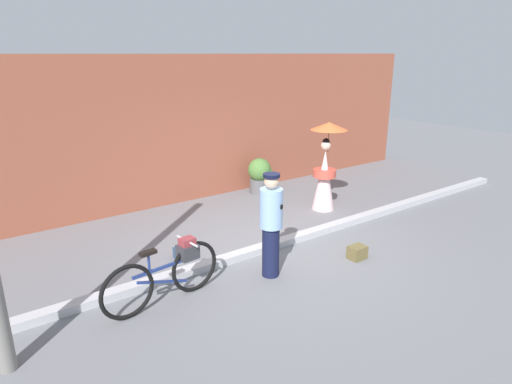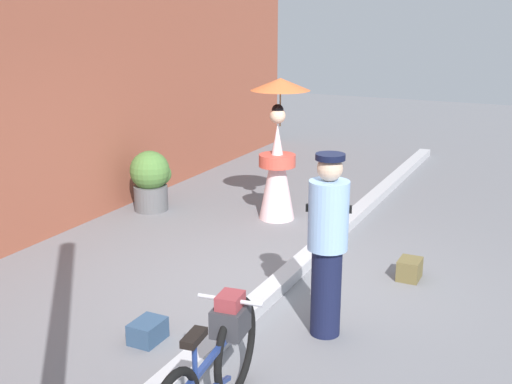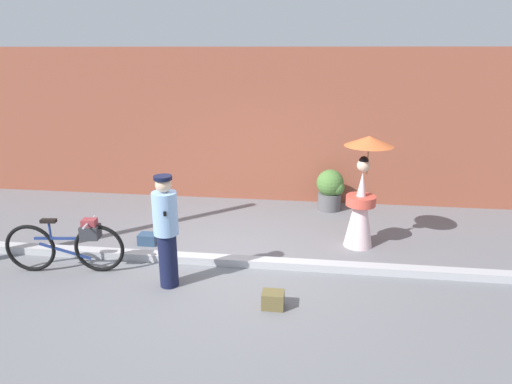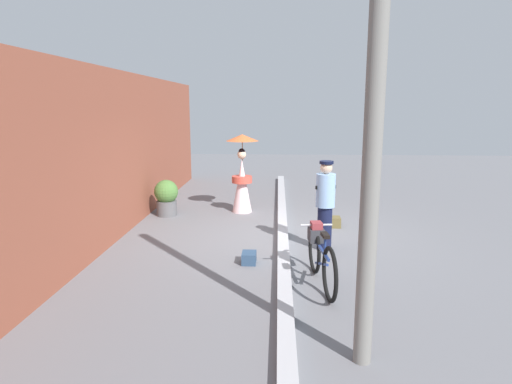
{
  "view_description": "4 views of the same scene",
  "coord_description": "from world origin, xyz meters",
  "px_view_note": "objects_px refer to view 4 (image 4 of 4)",
  "views": [
    {
      "loc": [
        -4.31,
        -5.48,
        3.24
      ],
      "look_at": [
        -0.28,
        0.13,
        1.04
      ],
      "focal_mm": 30.74,
      "sensor_mm": 36.0,
      "label": 1
    },
    {
      "loc": [
        -5.44,
        -2.43,
        2.72
      ],
      "look_at": [
        0.12,
        0.3,
        0.96
      ],
      "focal_mm": 45.0,
      "sensor_mm": 36.0,
      "label": 2
    },
    {
      "loc": [
        1.3,
        -6.18,
        3.2
      ],
      "look_at": [
        0.46,
        0.39,
        1.07
      ],
      "focal_mm": 31.46,
      "sensor_mm": 36.0,
      "label": 3
    },
    {
      "loc": [
        -8.3,
        0.11,
        2.56
      ],
      "look_at": [
        0.56,
        0.55,
        0.81
      ],
      "focal_mm": 30.85,
      "sensor_mm": 36.0,
      "label": 4
    }
  ],
  "objects_px": {
    "person_with_parasol": "(242,174)",
    "bicycle_near_officer": "(320,254)",
    "person_officer": "(325,203)",
    "backpack_spare": "(335,222)",
    "utility_pole": "(374,123)",
    "potted_plant_by_door": "(167,196)",
    "backpack_on_pavement": "(249,258)"
  },
  "relations": [
    {
      "from": "person_with_parasol",
      "to": "backpack_on_pavement",
      "type": "relative_size",
      "value": 6.13
    },
    {
      "from": "person_officer",
      "to": "potted_plant_by_door",
      "type": "distance_m",
      "value": 4.18
    },
    {
      "from": "bicycle_near_officer",
      "to": "utility_pole",
      "type": "relative_size",
      "value": 0.37
    },
    {
      "from": "backpack_on_pavement",
      "to": "person_officer",
      "type": "bearing_deg",
      "value": -58.55
    },
    {
      "from": "bicycle_near_officer",
      "to": "person_with_parasol",
      "type": "relative_size",
      "value": 0.94
    },
    {
      "from": "utility_pole",
      "to": "backpack_on_pavement",
      "type": "bearing_deg",
      "value": 25.6
    },
    {
      "from": "bicycle_near_officer",
      "to": "backpack_on_pavement",
      "type": "bearing_deg",
      "value": 54.29
    },
    {
      "from": "bicycle_near_officer",
      "to": "person_officer",
      "type": "relative_size",
      "value": 1.1
    },
    {
      "from": "person_with_parasol",
      "to": "utility_pole",
      "type": "distance_m",
      "value": 6.72
    },
    {
      "from": "potted_plant_by_door",
      "to": "utility_pole",
      "type": "bearing_deg",
      "value": -149.47
    },
    {
      "from": "backpack_spare",
      "to": "utility_pole",
      "type": "bearing_deg",
      "value": 175.83
    },
    {
      "from": "backpack_on_pavement",
      "to": "backpack_spare",
      "type": "distance_m",
      "value": 2.86
    },
    {
      "from": "bicycle_near_officer",
      "to": "utility_pole",
      "type": "xyz_separation_m",
      "value": [
        -1.99,
        -0.24,
        1.96
      ]
    },
    {
      "from": "person_officer",
      "to": "backpack_spare",
      "type": "relative_size",
      "value": 5.65
    },
    {
      "from": "person_with_parasol",
      "to": "potted_plant_by_door",
      "type": "distance_m",
      "value": 1.86
    },
    {
      "from": "person_with_parasol",
      "to": "backpack_spare",
      "type": "distance_m",
      "value": 2.59
    },
    {
      "from": "bicycle_near_officer",
      "to": "potted_plant_by_door",
      "type": "height_order",
      "value": "potted_plant_by_door"
    },
    {
      "from": "bicycle_near_officer",
      "to": "person_officer",
      "type": "xyz_separation_m",
      "value": [
        1.57,
        -0.22,
        0.41
      ]
    },
    {
      "from": "potted_plant_by_door",
      "to": "backpack_spare",
      "type": "xyz_separation_m",
      "value": [
        -0.83,
        -3.84,
        -0.34
      ]
    },
    {
      "from": "person_officer",
      "to": "backpack_on_pavement",
      "type": "relative_size",
      "value": 5.23
    },
    {
      "from": "bicycle_near_officer",
      "to": "person_with_parasol",
      "type": "height_order",
      "value": "person_with_parasol"
    },
    {
      "from": "person_officer",
      "to": "potted_plant_by_door",
      "type": "xyz_separation_m",
      "value": [
        2.33,
        3.45,
        -0.4
      ]
    },
    {
      "from": "utility_pole",
      "to": "potted_plant_by_door",
      "type": "bearing_deg",
      "value": 30.53
    },
    {
      "from": "person_officer",
      "to": "utility_pole",
      "type": "xyz_separation_m",
      "value": [
        -3.56,
        -0.02,
        1.55
      ]
    },
    {
      "from": "potted_plant_by_door",
      "to": "backpack_spare",
      "type": "relative_size",
      "value": 2.99
    },
    {
      "from": "potted_plant_by_door",
      "to": "backpack_spare",
      "type": "height_order",
      "value": "potted_plant_by_door"
    },
    {
      "from": "bicycle_near_officer",
      "to": "person_officer",
      "type": "distance_m",
      "value": 1.64
    },
    {
      "from": "person_officer",
      "to": "backpack_on_pavement",
      "type": "bearing_deg",
      "value": 121.45
    },
    {
      "from": "person_with_parasol",
      "to": "bicycle_near_officer",
      "type": "bearing_deg",
      "value": -161.09
    },
    {
      "from": "backpack_on_pavement",
      "to": "potted_plant_by_door",
      "type": "bearing_deg",
      "value": 34.5
    },
    {
      "from": "backpack_on_pavement",
      "to": "utility_pole",
      "type": "height_order",
      "value": "utility_pole"
    },
    {
      "from": "backpack_on_pavement",
      "to": "utility_pole",
      "type": "bearing_deg",
      "value": -154.4
    }
  ]
}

